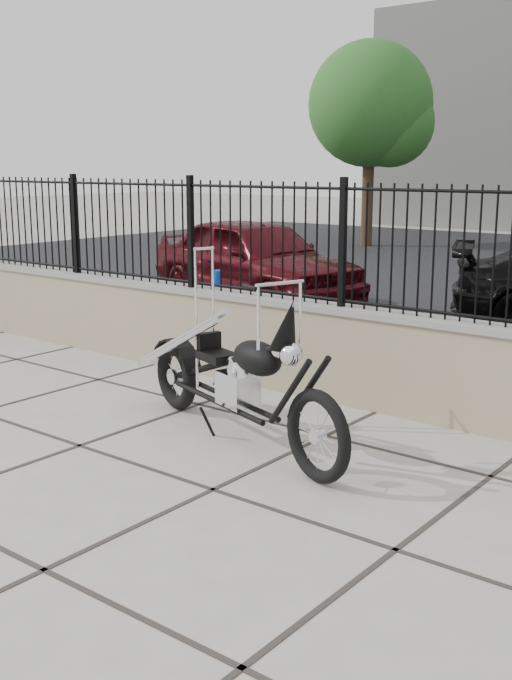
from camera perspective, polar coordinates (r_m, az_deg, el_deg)
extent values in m
plane|color=#99968E|center=(6.94, -12.54, -7.42)|extent=(90.00, 90.00, 0.00)
cube|color=gray|center=(8.53, 0.36, -0.01)|extent=(14.00, 0.36, 0.96)
cube|color=black|center=(8.36, 0.37, 7.23)|extent=(14.00, 0.08, 1.20)
imported|color=#450910|center=(13.62, -0.05, 5.78)|extent=(4.59, 2.70, 1.47)
cylinder|color=#0C25BC|center=(11.05, -2.74, 2.71)|extent=(0.12, 0.12, 0.90)
cylinder|color=#382619|center=(23.42, 8.01, 10.70)|extent=(0.33, 0.33, 3.27)
sphere|color=#215921|center=(23.48, 8.21, 16.83)|extent=(3.49, 3.49, 3.49)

